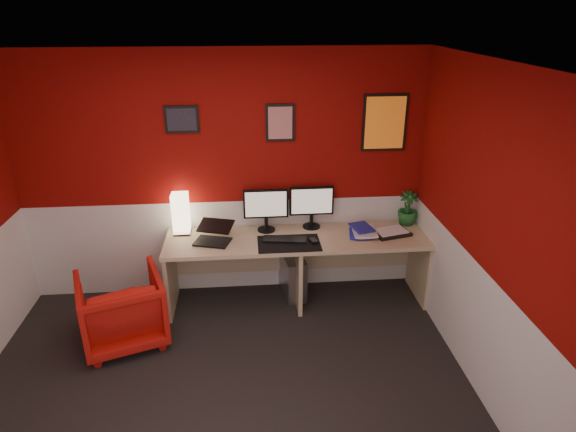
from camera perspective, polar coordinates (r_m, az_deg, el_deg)
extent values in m
cube|color=black|center=(4.09, -7.39, -20.91)|extent=(4.00, 3.50, 0.01)
cube|color=white|center=(2.97, -9.95, 16.41)|extent=(4.00, 3.50, 0.01)
cube|color=maroon|center=(4.95, -7.51, 4.37)|extent=(4.00, 0.01, 2.50)
cube|color=maroon|center=(3.78, 23.47, -3.66)|extent=(0.01, 3.50, 2.50)
cube|color=silver|center=(5.24, -7.09, -3.44)|extent=(4.00, 0.01, 1.00)
cube|color=silver|center=(4.15, 21.73, -12.97)|extent=(0.01, 3.50, 1.00)
cube|color=tan|center=(5.02, 1.11, -6.25)|extent=(2.60, 0.65, 0.73)
cube|color=#FFE5B2|center=(4.97, -12.31, 0.15)|extent=(0.16, 0.16, 0.40)
cube|color=black|center=(4.75, -8.84, -1.88)|extent=(0.38, 0.32, 0.22)
cube|color=black|center=(4.89, -2.59, 1.43)|extent=(0.45, 0.06, 0.58)
cube|color=black|center=(4.97, 2.78, 1.77)|extent=(0.45, 0.06, 0.58)
cube|color=black|center=(4.72, 0.11, -3.20)|extent=(0.60, 0.38, 0.01)
cube|color=black|center=(4.78, -0.38, -2.71)|extent=(0.44, 0.20, 0.02)
cube|color=black|center=(4.73, 2.97, -2.92)|extent=(0.08, 0.11, 0.03)
imported|color=#212599|center=(4.94, 7.15, -2.04)|extent=(0.24, 0.30, 0.03)
imported|color=silver|center=(4.92, 7.52, -1.77)|extent=(0.25, 0.33, 0.02)
imported|color=#212599|center=(4.92, 7.56, -1.50)|extent=(0.24, 0.29, 0.02)
cube|color=black|center=(5.02, 11.85, -1.89)|extent=(0.40, 0.33, 0.03)
imported|color=#19591E|center=(5.22, 13.73, 0.90)|extent=(0.22, 0.22, 0.36)
cube|color=#99999E|center=(5.21, 0.52, -6.85)|extent=(0.27, 0.48, 0.45)
imported|color=red|center=(4.73, -18.70, -10.17)|extent=(0.90, 0.92, 0.66)
cube|color=black|center=(4.81, -12.22, 10.90)|extent=(0.32, 0.02, 0.26)
cube|color=red|center=(4.80, -0.91, 10.77)|extent=(0.28, 0.02, 0.36)
cube|color=orange|center=(4.98, 11.15, 10.57)|extent=(0.44, 0.02, 0.56)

